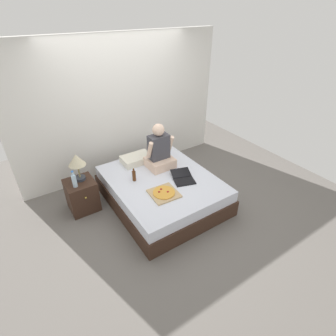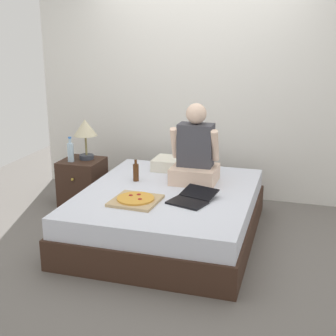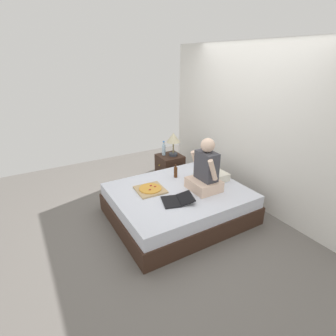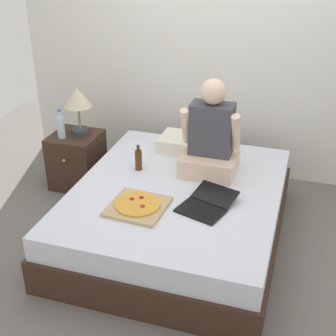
% 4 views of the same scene
% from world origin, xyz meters
% --- Properties ---
extents(ground_plane, '(5.98, 5.98, 0.00)m').
position_xyz_m(ground_plane, '(0.00, 0.00, 0.00)').
color(ground_plane, '#66605B').
extents(wall_back, '(3.98, 0.12, 2.50)m').
position_xyz_m(wall_back, '(0.00, 1.33, 1.25)').
color(wall_back, silver).
rests_on(wall_back, ground).
extents(bed, '(1.61, 1.94, 0.46)m').
position_xyz_m(bed, '(0.00, 0.00, 0.23)').
color(bed, '#382319').
rests_on(bed, ground).
extents(nightstand_left, '(0.44, 0.47, 0.52)m').
position_xyz_m(nightstand_left, '(-1.17, 0.54, 0.26)').
color(nightstand_left, '#382319').
rests_on(nightstand_left, ground).
extents(lamp_on_left_nightstand, '(0.26, 0.26, 0.45)m').
position_xyz_m(lamp_on_left_nightstand, '(-1.13, 0.59, 0.85)').
color(lamp_on_left_nightstand, '#333842').
rests_on(lamp_on_left_nightstand, nightstand_left).
extents(water_bottle, '(0.07, 0.07, 0.28)m').
position_xyz_m(water_bottle, '(-1.25, 0.45, 0.63)').
color(water_bottle, silver).
rests_on(water_bottle, nightstand_left).
extents(pillow, '(0.52, 0.34, 0.12)m').
position_xyz_m(pillow, '(-0.09, 0.69, 0.52)').
color(pillow, silver).
rests_on(pillow, bed).
extents(person_seated, '(0.47, 0.40, 0.78)m').
position_xyz_m(person_seated, '(0.17, 0.34, 0.75)').
color(person_seated, beige).
rests_on(person_seated, bed).
extents(laptop, '(0.43, 0.49, 0.07)m').
position_xyz_m(laptop, '(0.27, -0.22, 0.48)').
color(laptop, black).
rests_on(laptop, bed).
extents(pizza_box, '(0.42, 0.42, 0.05)m').
position_xyz_m(pizza_box, '(-0.19, -0.37, 0.48)').
color(pizza_box, tan).
rests_on(pizza_box, bed).
extents(beer_bottle_on_bed, '(0.06, 0.06, 0.22)m').
position_xyz_m(beer_bottle_on_bed, '(-0.39, 0.19, 0.55)').
color(beer_bottle_on_bed, '#4C2811').
rests_on(beer_bottle_on_bed, bed).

